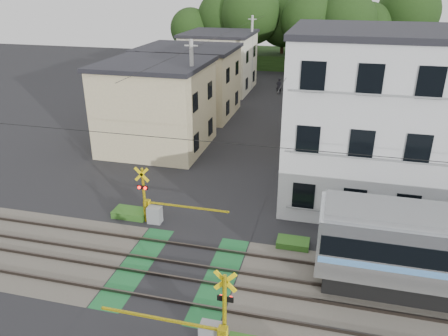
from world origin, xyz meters
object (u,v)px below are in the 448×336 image
(crossing_signal_far, at_px, (153,210))
(pedestrian, at_px, (279,86))
(crossing_signal_near, at_px, (212,331))
(apartment_block, at_px, (383,118))

(crossing_signal_far, bearing_deg, pedestrian, 84.89)
(crossing_signal_near, bearing_deg, pedestrian, 94.09)
(apartment_block, bearing_deg, pedestrian, 110.25)
(pedestrian, bearing_deg, crossing_signal_near, 93.11)
(apartment_block, height_order, pedestrian, apartment_block)
(crossing_signal_far, relative_size, apartment_block, 0.46)
(crossing_signal_near, distance_m, pedestrian, 36.29)
(crossing_signal_near, relative_size, apartment_block, 0.46)
(crossing_signal_near, relative_size, pedestrian, 2.72)
(pedestrian, bearing_deg, apartment_block, 109.27)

